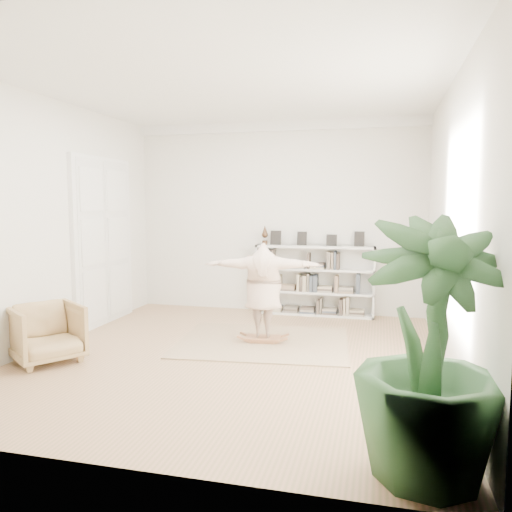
{
  "coord_description": "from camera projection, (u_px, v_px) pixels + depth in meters",
  "views": [
    {
      "loc": [
        1.92,
        -6.36,
        2.07
      ],
      "look_at": [
        0.23,
        0.4,
        1.34
      ],
      "focal_mm": 35.0,
      "sensor_mm": 36.0,
      "label": 1
    }
  ],
  "objects": [
    {
      "name": "rocker_board",
      "position": [
        263.0,
        338.0,
        7.46
      ],
      "size": [
        0.54,
        0.36,
        0.11
      ],
      "rotation": [
        0.0,
        0.0,
        0.1
      ],
      "color": "#925F3A",
      "rests_on": "rug"
    },
    {
      "name": "rug",
      "position": [
        263.0,
        342.0,
        7.46
      ],
      "size": [
        2.68,
        2.23,
        0.02
      ],
      "primitive_type": "cube",
      "rotation": [
        0.0,
        0.0,
        0.1
      ],
      "color": "tan",
      "rests_on": "floor"
    },
    {
      "name": "armchair",
      "position": [
        47.0,
        333.0,
        6.54
      ],
      "size": [
        1.16,
        1.15,
        0.76
      ],
      "primitive_type": "imported",
      "rotation": [
        0.0,
        0.0,
        0.95
      ],
      "color": "tan",
      "rests_on": "floor"
    },
    {
      "name": "person",
      "position": [
        263.0,
        288.0,
        7.38
      ],
      "size": [
        1.77,
        0.64,
        1.41
      ],
      "primitive_type": "imported",
      "rotation": [
        0.0,
        0.0,
        3.24
      ],
      "color": "beige",
      "rests_on": "rocker_board"
    },
    {
      "name": "bookshelf",
      "position": [
        314.0,
        281.0,
        9.28
      ],
      "size": [
        2.2,
        0.35,
        1.64
      ],
      "color": "silver",
      "rests_on": "floor"
    },
    {
      "name": "floor",
      "position": [
        233.0,
        356.0,
        6.81
      ],
      "size": [
        6.0,
        6.0,
        0.0
      ],
      "primitive_type": "plane",
      "color": "olive",
      "rests_on": "ground"
    },
    {
      "name": "doors",
      "position": [
        104.0,
        243.0,
        8.57
      ],
      "size": [
        0.09,
        1.78,
        2.92
      ],
      "color": "white",
      "rests_on": "floor"
    },
    {
      "name": "room_shell",
      "position": [
        277.0,
        126.0,
        9.28
      ],
      "size": [
        6.0,
        6.0,
        6.0
      ],
      "color": "silver",
      "rests_on": "floor"
    },
    {
      "name": "houseplant",
      "position": [
        430.0,
        350.0,
        3.69
      ],
      "size": [
        1.38,
        1.38,
        1.99
      ],
      "primitive_type": "imported",
      "rotation": [
        0.0,
        0.0,
        0.28
      ],
      "color": "#274D26",
      "rests_on": "floor"
    }
  ]
}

